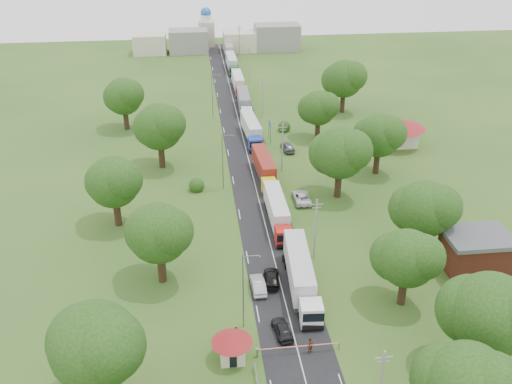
{
  "coord_description": "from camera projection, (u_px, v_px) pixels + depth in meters",
  "views": [
    {
      "loc": [
        -10.05,
        -70.91,
        44.34
      ],
      "look_at": [
        -0.82,
        7.46,
        3.0
      ],
      "focal_mm": 40.0,
      "sensor_mm": 36.0,
      "label": 1
    }
  ],
  "objects": [
    {
      "name": "boom_barrier",
      "position": [
        286.0,
        348.0,
        61.45
      ],
      "size": [
        9.22,
        0.35,
        1.18
      ],
      "color": "slate",
      "rests_on": "ground"
    },
    {
      "name": "road",
      "position": [
        252.0,
        174.0,
        101.59
      ],
      "size": [
        8.0,
        200.0,
        0.04
      ],
      "primitive_type": "cube",
      "color": "black",
      "rests_on": "ground"
    },
    {
      "name": "truck_0",
      "position": [
        300.0,
        274.0,
        71.02
      ],
      "size": [
        3.49,
        15.72,
        4.34
      ],
      "color": "white",
      "rests_on": "ground"
    },
    {
      "name": "pedestrian_booth",
      "position": [
        236.0,
        334.0,
        63.59
      ],
      "size": [
        0.92,
        0.99,
        1.62
      ],
      "primitive_type": "imported",
      "rotation": [
        0.0,
        0.0,
        -1.06
      ],
      "color": "gray",
      "rests_on": "ground"
    },
    {
      "name": "car_lane_rear",
      "position": [
        272.0,
        278.0,
        73.0
      ],
      "size": [
        2.53,
        5.06,
        1.41
      ],
      "primitive_type": "imported",
      "rotation": [
        0.0,
        0.0,
        3.02
      ],
      "color": "black",
      "rests_on": "ground"
    },
    {
      "name": "truck_4",
      "position": [
        244.0,
        102.0,
        130.6
      ],
      "size": [
        2.8,
        14.28,
        3.95
      ],
      "color": "silver",
      "rests_on": "ground"
    },
    {
      "name": "truck_2",
      "position": [
        264.0,
        168.0,
        99.26
      ],
      "size": [
        3.04,
        14.02,
        3.87
      ],
      "color": "#D0D218",
      "rests_on": "ground"
    },
    {
      "name": "lamp_0",
      "position": [
        244.0,
        288.0,
        63.27
      ],
      "size": [
        2.03,
        0.22,
        10.0
      ],
      "color": "slate",
      "rests_on": "ground"
    },
    {
      "name": "lamp_1",
      "position": [
        223.0,
        159.0,
        94.06
      ],
      "size": [
        2.03,
        0.22,
        10.0
      ],
      "color": "slate",
      "rests_on": "ground"
    },
    {
      "name": "tree_1",
      "position": [
        490.0,
        313.0,
        55.98
      ],
      "size": [
        9.6,
        9.6,
        12.05
      ],
      "color": "#382616",
      "rests_on": "ground"
    },
    {
      "name": "tree_10",
      "position": [
        158.0,
        232.0,
        70.43
      ],
      "size": [
        8.8,
        8.8,
        11.07
      ],
      "color": "#382616",
      "rests_on": "ground"
    },
    {
      "name": "tree_6",
      "position": [
        318.0,
        108.0,
        113.4
      ],
      "size": [
        8.0,
        8.0,
        10.1
      ],
      "color": "#382616",
      "rests_on": "ground"
    },
    {
      "name": "pole_2",
      "position": [
        282.0,
        146.0,
        100.87
      ],
      "size": [
        1.6,
        0.24,
        9.0
      ],
      "color": "gray",
      "rests_on": "ground"
    },
    {
      "name": "pole_5",
      "position": [
        239.0,
        40.0,
        174.76
      ],
      "size": [
        1.6,
        0.24,
        9.0
      ],
      "color": "gray",
      "rests_on": "ground"
    },
    {
      "name": "truck_7",
      "position": [
        229.0,
        50.0,
        174.65
      ],
      "size": [
        2.5,
        13.54,
        3.75
      ],
      "color": "silver",
      "rests_on": "ground"
    },
    {
      "name": "info_sign",
      "position": [
        270.0,
        127.0,
        113.93
      ],
      "size": [
        0.12,
        3.1,
        4.1
      ],
      "color": "slate",
      "rests_on": "ground"
    },
    {
      "name": "pole_4",
      "position": [
        249.0,
        64.0,
        150.13
      ],
      "size": [
        1.6,
        0.24,
        9.0
      ],
      "color": "gray",
      "rests_on": "ground"
    },
    {
      "name": "tree_9",
      "position": [
        95.0,
        344.0,
        52.04
      ],
      "size": [
        9.6,
        9.6,
        12.05
      ],
      "color": "#382616",
      "rests_on": "ground"
    },
    {
      "name": "tree_2",
      "position": [
        407.0,
        258.0,
        66.68
      ],
      "size": [
        8.0,
        8.0,
        10.1
      ],
      "color": "#382616",
      "rests_on": "ground"
    },
    {
      "name": "house_brick",
      "position": [
        476.0,
        251.0,
        74.91
      ],
      "size": [
        8.6,
        6.6,
        5.2
      ],
      "color": "maroon",
      "rests_on": "ground"
    },
    {
      "name": "tree_5",
      "position": [
        379.0,
        135.0,
        98.9
      ],
      "size": [
        8.8,
        8.8,
        11.07
      ],
      "color": "#382616",
      "rests_on": "ground"
    },
    {
      "name": "distant_town",
      "position": [
        223.0,
        40.0,
        179.22
      ],
      "size": [
        52.0,
        8.0,
        8.0
      ],
      "color": "gray",
      "rests_on": "ground"
    },
    {
      "name": "tree_7",
      "position": [
        344.0,
        79.0,
        126.97
      ],
      "size": [
        9.6,
        9.6,
        12.05
      ],
      "color": "#382616",
      "rests_on": "ground"
    },
    {
      "name": "tree_4",
      "position": [
        340.0,
        152.0,
        90.65
      ],
      "size": [
        9.6,
        9.6,
        12.05
      ],
      "color": "#382616",
      "rests_on": "ground"
    },
    {
      "name": "pole_3",
      "position": [
        262.0,
        97.0,
        125.5
      ],
      "size": [
        1.6,
        0.24,
        9.0
      ],
      "color": "gray",
      "rests_on": "ground"
    },
    {
      "name": "car_lane_mid",
      "position": [
        258.0,
        285.0,
        71.63
      ],
      "size": [
        1.76,
        4.66,
        1.52
      ],
      "primitive_type": "imported",
      "rotation": [
        0.0,
        0.0,
        3.18
      ],
      "color": "#A9ABB2",
      "rests_on": "ground"
    },
    {
      "name": "tree_0",
      "position": [
        467.0,
        384.0,
        48.6
      ],
      "size": [
        8.8,
        8.8,
        11.07
      ],
      "color": "#382616",
      "rests_on": "ground"
    },
    {
      "name": "truck_1",
      "position": [
        277.0,
        211.0,
        85.51
      ],
      "size": [
        2.44,
        14.15,
        3.92
      ],
      "color": "red",
      "rests_on": "ground"
    },
    {
      "name": "church",
      "position": [
        206.0,
        29.0,
        184.88
      ],
      "size": [
        5.0,
        5.0,
        12.3
      ],
      "color": "beige",
      "rests_on": "ground"
    },
    {
      "name": "truck_5",
      "position": [
        238.0,
        82.0,
        144.21
      ],
      "size": [
        2.4,
        13.79,
        3.82
      ],
      "color": "red",
      "rests_on": "ground"
    },
    {
      "name": "ground",
      "position": [
        267.0,
        233.0,
        84.0
      ],
      "size": [
        260.0,
        260.0,
        0.0
      ],
      "primitive_type": "plane",
      "color": "#2B521B",
      "rests_on": "ground"
    },
    {
      "name": "tree_12",
      "position": [
        159.0,
        126.0,
        100.83
      ],
      "size": [
        9.6,
        9.6,
        12.05
      ],
      "color": "#382616",
      "rests_on": "ground"
    },
    {
      "name": "pedestrian_near",
      "position": [
        310.0,
        346.0,
        61.69
      ],
      "size": [
        0.81,
        0.77,
        1.86
      ],
      "primitive_type": "imported",
      "rotation": [
        0.0,
        0.0,
        0.68
      ],
      "color": "gray",
      "rests_on": "ground"
    },
    {
      "name": "car_verge_near",
      "position": [
        302.0,
        197.0,
        92.28
      ],
      "size": [
        2.58,
        5.56,
        1.54
      ],
      "primitive_type": "imported",
      "rotation": [
        0.0,
        0.0,
        3.14
      ],
      "color": "silver",
      "rests_on": "ground"
    },
    {
      "name": "tree_11",
      "position": [
        113.0,
        182.0,
        82.9
      ],
      "size": [
        8.8,
        8.8,
        11.07
      ],
      "color": "#382616",
      "rests_on": "ground"
    },
    {
      "name": "house_cream",
      "position": [
        398.0,
        128.0,
        111.81
      ],
      "size": [
        10.08,
        10.08,
        5.8
      ],
      "color": "beige",
      "rests_on": "ground"
    },
    {
      "name": "guard_booth",
      "position": [
        232.0,
        344.0,
        60.25
      ],
      "size": [
        4.4,
        4.4,
        3.45
      ],
      "color": "beige",
      "rests_on": "ground"
    },
    {
      "name": "lamp_2",
      "position": [
        213.0,
        93.0,
        124.85
      ],
      "size": [
        2.03,
        0.22,
        10.0
      ],
      "color": "slate",
      "rests_on": "ground"
    },
    {
      "name": "truck_3",
      "position": [
        251.0,
        130.0,
        115.09
      ],
      "size": [
        3.23,
        14.51,
        4.01
      ],
      "color": "#1A379F",
      "rests_on": "ground"
    },
    {
      "name": "tree_3",
      "position": [
        424.0,
        208.0,
        75.82
      ],
      "size": [
        8.8,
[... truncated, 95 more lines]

